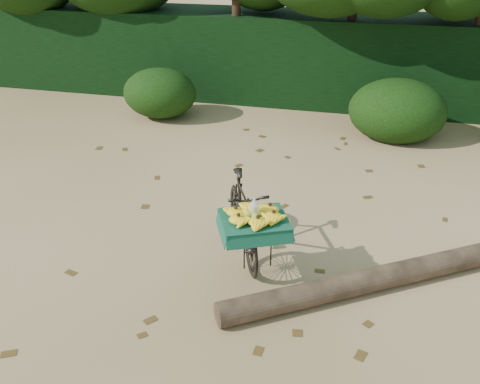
# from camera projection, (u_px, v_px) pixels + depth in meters

# --- Properties ---
(ground) EXTENTS (80.00, 80.00, 0.00)m
(ground) POSITION_uv_depth(u_px,v_px,m) (265.00, 258.00, 5.85)
(ground) COLOR tan
(ground) RESTS_ON ground
(vendor_bicycle) EXTENTS (1.20, 1.73, 0.94)m
(vendor_bicycle) POSITION_uv_depth(u_px,v_px,m) (243.00, 216.00, 5.76)
(vendor_bicycle) COLOR black
(vendor_bicycle) RESTS_ON ground
(fallen_log) EXTENTS (3.10, 2.15, 0.26)m
(fallen_log) POSITION_uv_depth(u_px,v_px,m) (378.00, 278.00, 5.32)
(fallen_log) COLOR brown
(fallen_log) RESTS_ON ground
(hedge_backdrop) EXTENTS (26.00, 1.80, 1.80)m
(hedge_backdrop) POSITION_uv_depth(u_px,v_px,m) (325.00, 59.00, 10.85)
(hedge_backdrop) COLOR black
(hedge_backdrop) RESTS_ON ground
(tree_row) EXTENTS (14.50, 2.00, 4.00)m
(tree_row) POSITION_uv_depth(u_px,v_px,m) (291.00, 9.00, 9.80)
(tree_row) COLOR black
(tree_row) RESTS_ON ground
(bush_clumps) EXTENTS (8.80, 1.70, 0.90)m
(bush_clumps) POSITION_uv_depth(u_px,v_px,m) (340.00, 109.00, 9.23)
(bush_clumps) COLOR black
(bush_clumps) RESTS_ON ground
(leaf_litter) EXTENTS (7.00, 7.30, 0.01)m
(leaf_litter) POSITION_uv_depth(u_px,v_px,m) (275.00, 229.00, 6.41)
(leaf_litter) COLOR #4C3414
(leaf_litter) RESTS_ON ground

